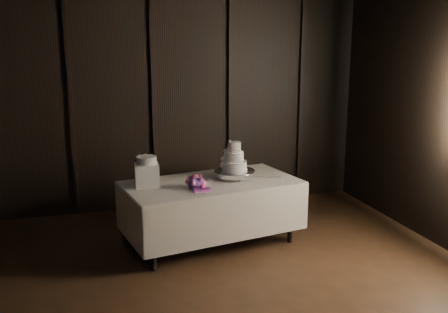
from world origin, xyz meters
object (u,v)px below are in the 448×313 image
wedding_cake (233,160)px  box_pedestal (147,175)px  cake_stand (235,174)px  small_cake (146,160)px  display_table (212,210)px  bouquet (195,183)px

wedding_cake → box_pedestal: bearing=-152.2°
cake_stand → small_cake: 1.07m
cake_stand → box_pedestal: size_ratio=1.86×
small_cake → display_table: bearing=-1.6°
box_pedestal → small_cake: bearing=0.0°
display_table → bouquet: bearing=-149.5°
cake_stand → box_pedestal: box_pedestal is taller
cake_stand → bouquet: bearing=-150.8°
cake_stand → bouquet: 0.63m
display_table → cake_stand: cake_stand is taller
display_table → small_cake: size_ratio=9.63×
bouquet → small_cake: size_ratio=1.76×
cake_stand → box_pedestal: bearing=-176.2°
box_pedestal → small_cake: small_cake is taller
bouquet → small_cake: small_cake is taller
bouquet → box_pedestal: box_pedestal is taller
wedding_cake → box_pedestal: size_ratio=1.32×
wedding_cake → box_pedestal: (-1.02, -0.06, -0.10)m
cake_stand → box_pedestal: 1.05m
wedding_cake → bouquet: wedding_cake is taller
display_table → cake_stand: size_ratio=4.45×
cake_stand → bouquet: bouquet is taller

